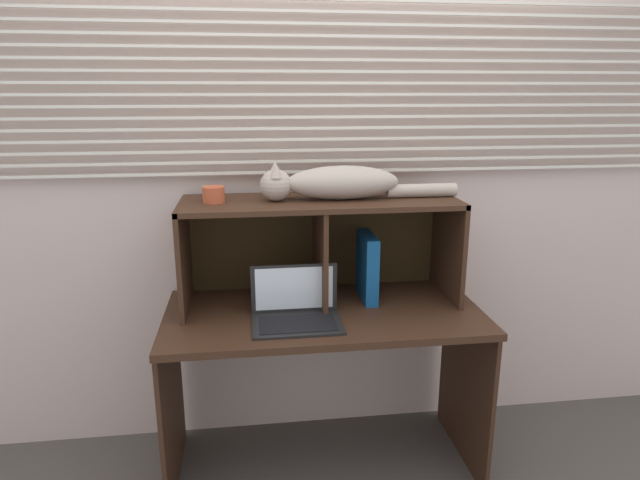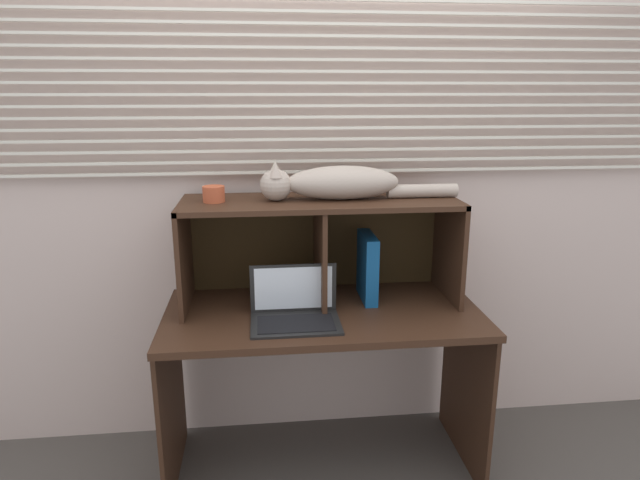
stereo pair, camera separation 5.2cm
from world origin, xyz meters
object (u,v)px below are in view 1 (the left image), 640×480
at_px(laptop, 296,311).
at_px(small_basket, 214,195).
at_px(binder_upright, 367,267).
at_px(cat, 336,183).
at_px(book_stack, 276,294).

bearing_deg(laptop, small_basket, 146.17).
distance_m(binder_upright, small_basket, 0.73).
bearing_deg(binder_upright, small_basket, 180.00).
bearing_deg(small_basket, laptop, -33.83).
distance_m(laptop, binder_upright, 0.41).
bearing_deg(small_basket, cat, 0.00).
bearing_deg(binder_upright, book_stack, 179.80).
xyz_separation_m(laptop, small_basket, (-0.31, 0.21, 0.44)).
distance_m(cat, binder_upright, 0.40).
height_order(cat, laptop, cat).
height_order(book_stack, small_basket, small_basket).
bearing_deg(laptop, cat, 47.70).
bearing_deg(laptop, binder_upright, 32.26).
relative_size(cat, small_basket, 9.30).
height_order(laptop, book_stack, laptop).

